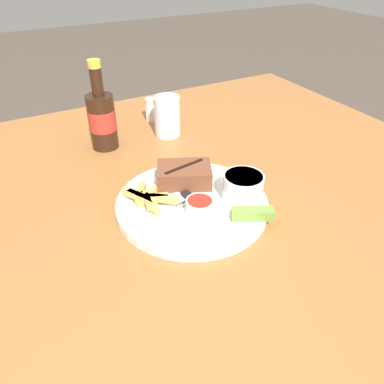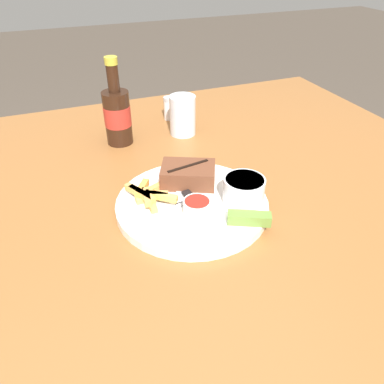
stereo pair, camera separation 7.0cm
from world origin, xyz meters
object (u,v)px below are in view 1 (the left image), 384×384
object	(u,v)px
coleslaw_cup	(243,186)
pickle_spear	(252,214)
dinner_plate	(192,204)
fork_utensil	(159,216)
knife_utensil	(180,192)
beer_bottle	(102,118)
dipping_sauce_cup	(200,206)
steak_portion	(184,175)
salt_shaker	(151,110)
drinking_glass	(167,116)

from	to	relation	value
coleslaw_cup	pickle_spear	xyz separation A→B (m)	(-0.02, -0.06, -0.02)
dinner_plate	fork_utensil	size ratio (longest dim) A/B	2.16
knife_utensil	beer_bottle	size ratio (longest dim) A/B	0.79
dipping_sauce_cup	fork_utensil	world-z (taller)	dipping_sauce_cup
coleslaw_cup	knife_utensil	size ratio (longest dim) A/B	0.46
steak_portion	knife_utensil	xyz separation A→B (m)	(-0.03, -0.03, -0.02)
dinner_plate	salt_shaker	xyz separation A→B (m)	(0.09, 0.41, 0.02)
fork_utensil	pickle_spear	bearing A→B (deg)	-41.47
coleslaw_cup	salt_shaker	distance (m)	0.45
dinner_plate	beer_bottle	xyz separation A→B (m)	(-0.07, 0.32, 0.07)
dinner_plate	fork_utensil	world-z (taller)	fork_utensil
pickle_spear	dinner_plate	bearing A→B (deg)	125.08
fork_utensil	salt_shaker	xyz separation A→B (m)	(0.17, 0.43, 0.01)
dinner_plate	salt_shaker	distance (m)	0.43
beer_bottle	salt_shaker	world-z (taller)	beer_bottle
dinner_plate	pickle_spear	world-z (taller)	pickle_spear
knife_utensil	salt_shaker	size ratio (longest dim) A/B	2.55
coleslaw_cup	drinking_glass	xyz separation A→B (m)	(0.01, 0.35, 0.00)
drinking_glass	salt_shaker	bearing A→B (deg)	92.45
drinking_glass	beer_bottle	bearing A→B (deg)	176.48
dinner_plate	knife_utensil	bearing A→B (deg)	105.68
dinner_plate	dipping_sauce_cup	xyz separation A→B (m)	(-0.01, -0.04, 0.02)
pickle_spear	salt_shaker	distance (m)	0.51
beer_bottle	pickle_spear	bearing A→B (deg)	-72.12
steak_portion	drinking_glass	xyz separation A→B (m)	(0.08, 0.25, 0.01)
knife_utensil	salt_shaker	world-z (taller)	salt_shaker
dipping_sauce_cup	salt_shaker	bearing A→B (deg)	77.71
dinner_plate	dipping_sauce_cup	bearing A→B (deg)	-99.01
fork_utensil	beer_bottle	distance (m)	0.34
fork_utensil	drinking_glass	world-z (taller)	drinking_glass
dinner_plate	coleslaw_cup	world-z (taller)	coleslaw_cup
pickle_spear	beer_bottle	size ratio (longest dim) A/B	0.37
knife_utensil	dinner_plate	bearing A→B (deg)	-172.34
beer_bottle	drinking_glass	xyz separation A→B (m)	(0.16, -0.01, -0.02)
knife_utensil	beer_bottle	distance (m)	0.30
dipping_sauce_cup	knife_utensil	size ratio (longest dim) A/B	0.31
pickle_spear	drinking_glass	xyz separation A→B (m)	(0.03, 0.41, 0.02)
fork_utensil	salt_shaker	bearing A→B (deg)	57.39
coleslaw_cup	beer_bottle	size ratio (longest dim) A/B	0.36
fork_utensil	salt_shaker	distance (m)	0.46
fork_utensil	salt_shaker	world-z (taller)	salt_shaker
dinner_plate	dipping_sauce_cup	world-z (taller)	dipping_sauce_cup
fork_utensil	steak_portion	bearing A→B (deg)	29.05
knife_utensil	coleslaw_cup	bearing A→B (deg)	-134.35
fork_utensil	knife_utensil	bearing A→B (deg)	25.43
dinner_plate	knife_utensil	distance (m)	0.04
dipping_sauce_cup	steak_portion	bearing A→B (deg)	77.71
dinner_plate	salt_shaker	bearing A→B (deg)	77.39
dinner_plate	dipping_sauce_cup	size ratio (longest dim) A/B	5.70
pickle_spear	fork_utensil	xyz separation A→B (m)	(-0.14, 0.08, -0.01)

